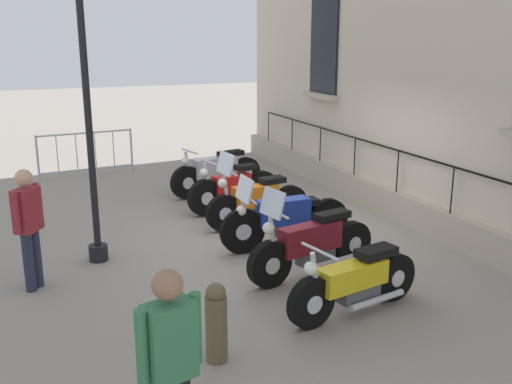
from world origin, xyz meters
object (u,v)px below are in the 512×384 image
motorcycle_yellow (355,283)px  lamppost (87,102)px  crowd_barrier (86,152)px  bollard (216,322)px  motorcycle_orange (257,201)px  pedestrian_standing (171,363)px  motorcycle_red (234,189)px  motorcycle_blue (285,219)px  motorcycle_maroon (312,246)px  pedestrian_walking (28,223)px  motorcycle_silver (217,173)px

motorcycle_yellow → lamppost: lamppost is taller
motorcycle_yellow → crowd_barrier: crowd_barrier is taller
motorcycle_yellow → bollard: size_ratio=2.25×
motorcycle_orange → crowd_barrier: bearing=-65.8°
crowd_barrier → pedestrian_standing: 10.35m
motorcycle_red → lamppost: (2.76, 1.61, 1.94)m
motorcycle_blue → motorcycle_yellow: 2.37m
motorcycle_red → motorcycle_maroon: bearing=88.3°
motorcycle_red → motorcycle_blue: (-0.03, 2.18, 0.05)m
pedestrian_walking → motorcycle_blue: bearing=-178.2°
motorcycle_red → motorcycle_orange: (-0.04, 1.02, 0.03)m
motorcycle_orange → pedestrian_standing: size_ratio=1.17×
motorcycle_yellow → pedestrian_walking: (3.52, -2.24, 0.51)m
motorcycle_blue → lamppost: bearing=-11.5°
motorcycle_blue → pedestrian_standing: size_ratio=1.30×
motorcycle_yellow → pedestrian_standing: size_ratio=1.15×
motorcycle_blue → motorcycle_yellow: size_ratio=1.13×
pedestrian_standing → pedestrian_walking: pedestrian_standing is taller
motorcycle_orange → motorcycle_maroon: bearing=86.5°
motorcycle_maroon → pedestrian_walking: 3.76m
crowd_barrier → motorcycle_blue: bearing=110.0°
motorcycle_orange → bollard: bearing=61.9°
motorcycle_silver → motorcycle_yellow: bearing=87.4°
motorcycle_maroon → lamppost: size_ratio=0.48×
motorcycle_maroon → crowd_barrier: 7.65m
motorcycle_silver → bollard: bearing=71.0°
pedestrian_standing → motorcycle_maroon: bearing=-132.8°
lamppost → pedestrian_walking: bearing=36.7°
motorcycle_silver → motorcycle_blue: 3.47m
crowd_barrier → bollard: size_ratio=2.59×
motorcycle_red → lamppost: lamppost is taller
pedestrian_standing → motorcycle_orange: bearing=-118.7°
crowd_barrier → pedestrian_walking: size_ratio=1.37×
motorcycle_orange → pedestrian_walking: (3.72, 1.28, 0.47)m
pedestrian_standing → lamppost: bearing=-91.1°
motorcycle_red → motorcycle_blue: motorcycle_blue is taller
motorcycle_yellow → pedestrian_walking: bearing=-32.5°
bollard → motorcycle_blue: bearing=-127.2°
motorcycle_silver → motorcycle_orange: 2.32m
motorcycle_red → pedestrian_walking: size_ratio=1.19×
motorcycle_red → pedestrian_walking: pedestrian_walking is taller
motorcycle_orange → motorcycle_yellow: motorcycle_orange is taller
motorcycle_yellow → pedestrian_standing: (2.69, 1.76, 0.55)m
bollard → motorcycle_maroon: bearing=-140.8°
motorcycle_silver → pedestrian_walking: size_ratio=1.32×
crowd_barrier → pedestrian_walking: (1.46, 6.32, 0.34)m
motorcycle_yellow → motorcycle_orange: bearing=-93.3°
motorcycle_orange → motorcycle_yellow: bearing=86.7°
motorcycle_orange → crowd_barrier: 5.53m
pedestrian_walking → motorcycle_orange: bearing=-161.1°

